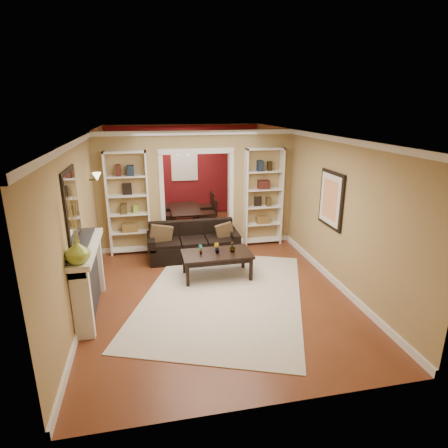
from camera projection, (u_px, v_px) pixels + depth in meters
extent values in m
plane|color=brown|center=(206.00, 265.00, 7.91)|extent=(8.00, 8.00, 0.00)
plane|color=white|center=(204.00, 134.00, 7.10)|extent=(8.00, 8.00, 0.00)
plane|color=tan|center=(184.00, 171.00, 11.24)|extent=(8.00, 0.00, 8.00)
plane|color=tan|center=(266.00, 299.00, 3.77)|extent=(8.00, 0.00, 8.00)
plane|color=tan|center=(87.00, 209.00, 7.07)|extent=(0.00, 8.00, 8.00)
plane|color=tan|center=(310.00, 197.00, 7.94)|extent=(0.00, 8.00, 8.00)
cube|color=tan|center=(197.00, 190.00, 8.63)|extent=(4.50, 0.15, 2.70)
cube|color=maroon|center=(184.00, 172.00, 11.22)|extent=(4.44, 0.04, 2.64)
cube|color=#8CA5CC|center=(184.00, 164.00, 11.11)|extent=(0.78, 0.03, 0.98)
cube|color=beige|center=(223.00, 295.00, 6.62)|extent=(3.86, 4.49, 0.01)
cube|color=black|center=(193.00, 241.00, 8.18)|extent=(1.97, 0.85, 0.77)
cube|color=brown|center=(160.00, 234.00, 7.96)|extent=(0.48, 0.19, 0.47)
cube|color=brown|center=(224.00, 232.00, 8.24)|extent=(0.38, 0.14, 0.38)
cube|color=black|center=(217.00, 265.00, 7.28)|extent=(1.34, 0.74, 0.50)
imported|color=#336626|center=(201.00, 249.00, 7.11)|extent=(0.13, 0.13, 0.21)
imported|color=#336626|center=(217.00, 248.00, 7.17)|extent=(0.14, 0.14, 0.20)
imported|color=#336626|center=(233.00, 247.00, 7.23)|extent=(0.16, 0.16, 0.21)
cube|color=white|center=(128.00, 204.00, 8.23)|extent=(0.90, 0.30, 2.30)
cube|color=white|center=(263.00, 197.00, 8.83)|extent=(0.90, 0.30, 2.30)
cube|color=white|center=(90.00, 279.00, 5.93)|extent=(0.32, 1.70, 1.16)
imported|color=#8CA836|center=(77.00, 251.00, 5.05)|extent=(0.44, 0.44, 0.34)
cube|color=silver|center=(72.00, 205.00, 5.54)|extent=(0.03, 0.95, 1.10)
cube|color=#FFE0A5|center=(94.00, 178.00, 7.46)|extent=(0.18, 0.18, 0.22)
cube|color=black|center=(331.00, 199.00, 6.94)|extent=(0.04, 0.85, 1.05)
imported|color=black|center=(186.00, 217.00, 10.40)|extent=(1.45, 0.81, 0.51)
cube|color=black|center=(166.00, 215.00, 9.96)|extent=(0.43, 0.43, 0.85)
cube|color=black|center=(207.00, 213.00, 10.18)|extent=(0.47, 0.47, 0.83)
cube|color=black|center=(165.00, 208.00, 10.51)|extent=(0.56, 0.56, 0.93)
cube|color=black|center=(204.00, 207.00, 10.73)|extent=(0.57, 0.57, 0.88)
cube|color=#302515|center=(189.00, 153.00, 9.82)|extent=(0.50, 0.50, 0.30)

